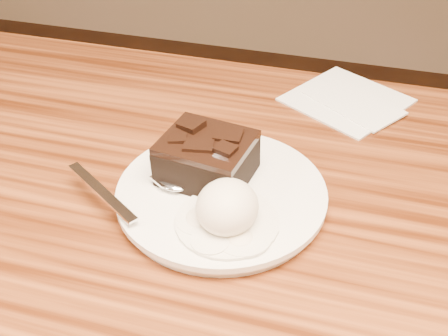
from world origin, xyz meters
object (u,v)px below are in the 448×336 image
(ice_cream_scoop, at_px, (227,207))
(spoon, at_px, (172,181))
(plate, at_px, (221,196))
(napkin, at_px, (346,99))
(brownie, at_px, (207,160))

(ice_cream_scoop, relative_size, spoon, 0.36)
(plate, xyz_separation_m, spoon, (-0.05, -0.01, 0.01))
(ice_cream_scoop, height_order, napkin, ice_cream_scoop)
(brownie, distance_m, napkin, 0.27)
(brownie, bearing_deg, spoon, -142.66)
(spoon, relative_size, napkin, 1.28)
(ice_cream_scoop, distance_m, napkin, 0.32)
(plate, bearing_deg, brownie, 140.15)
(plate, bearing_deg, napkin, 67.00)
(brownie, xyz_separation_m, ice_cream_scoop, (0.04, -0.07, 0.00))
(brownie, xyz_separation_m, napkin, (0.13, 0.24, -0.04))
(plate, distance_m, brownie, 0.04)
(spoon, bearing_deg, brownie, -19.65)
(plate, distance_m, napkin, 0.28)
(plate, relative_size, ice_cream_scoop, 3.47)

